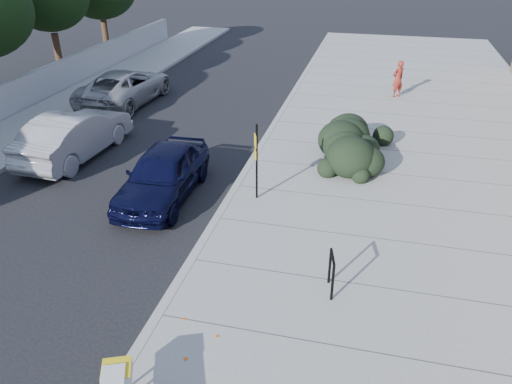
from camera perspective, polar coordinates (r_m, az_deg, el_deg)
ground at (r=12.34m, az=-7.36°, el=-8.19°), size 120.00×120.00×0.00m
sidewalk_near at (r=16.01m, az=18.44°, el=-0.12°), size 11.20×50.00×0.15m
curb_near at (r=16.37m, az=-1.31°, el=2.11°), size 0.22×50.00×0.17m
curb_far at (r=19.85m, az=-24.30°, el=4.33°), size 0.22×50.00×0.17m
bike_rack at (r=10.99m, az=8.63°, el=-8.80°), size 0.18×0.63×0.94m
sign_post at (r=14.20m, az=0.02°, el=4.03°), size 0.14×0.25×2.30m
hedge at (r=17.42m, az=11.72°, el=5.98°), size 2.38×4.04×1.44m
sedan_navy at (r=15.06m, az=-10.59°, el=2.05°), size 1.92×4.53×1.53m
wagon_silver at (r=18.66m, az=-20.02°, el=6.18°), size 1.98×5.05×1.64m
suv_silver at (r=24.15m, az=-14.72°, el=11.60°), size 2.78×5.62×1.53m
pedestrian at (r=24.65m, az=15.91°, el=12.33°), size 0.73×0.71×1.69m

